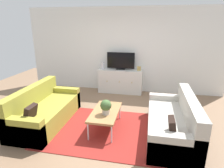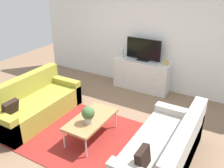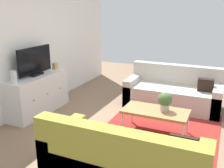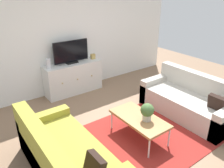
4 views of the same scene
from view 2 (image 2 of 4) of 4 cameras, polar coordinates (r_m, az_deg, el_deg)
The scene contains 11 objects.
ground_plane at distance 4.80m, azimuth -4.21°, elevation -11.47°, with size 10.00×10.00×0.00m, color #84664C.
wall_back at distance 6.31m, azimuth 8.69°, elevation 10.98°, with size 6.40×0.12×2.70m, color white.
area_rug at distance 4.70m, azimuth -5.26°, elevation -12.34°, with size 2.50×1.90×0.01m, color maroon.
couch_left_side at distance 5.42m, azimuth -17.68°, elevation -4.55°, with size 0.87×1.93×0.85m.
couch_right_side at distance 4.06m, azimuth 12.41°, elevation -14.85°, with size 0.87×1.93×0.85m.
coffee_table at distance 4.51m, azimuth -4.84°, elevation -8.16°, with size 0.54×1.06×0.42m.
potted_plant at distance 4.29m, azimuth -5.49°, elevation -6.88°, with size 0.23×0.23×0.31m.
tv_console at distance 6.38m, azimuth 6.86°, elevation 2.09°, with size 1.42×0.47×0.77m.
flat_screen_tv at distance 6.17m, azimuth 7.25°, elevation 7.78°, with size 0.88×0.16×0.55m.
glass_vase at distance 6.44m, azimuth 2.23°, elevation 7.19°, with size 0.11×0.11×0.22m, color silver.
mantel_clock at distance 6.03m, azimuth 12.24°, elevation 4.89°, with size 0.11×0.07×0.13m, color tan.
Camera 2 is at (2.23, -3.15, 2.85)m, focal length 39.77 mm.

